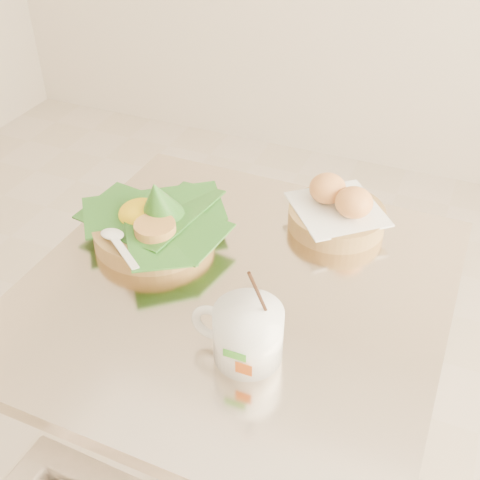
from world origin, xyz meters
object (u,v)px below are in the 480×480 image
at_px(cafe_table, 236,372).
at_px(rice_basket, 153,222).
at_px(bread_basket, 338,211).
at_px(coffee_mug, 246,333).

relative_size(cafe_table, rice_basket, 2.65).
xyz_separation_m(rice_basket, bread_basket, (0.30, 0.17, -0.00)).
relative_size(cafe_table, bread_basket, 3.38).
relative_size(cafe_table, coffee_mug, 4.22).
bearing_deg(rice_basket, cafe_table, -18.42).
xyz_separation_m(cafe_table, bread_basket, (0.11, 0.24, 0.26)).
relative_size(bread_basket, coffee_mug, 1.25).
bearing_deg(coffee_mug, rice_basket, 143.30).
height_order(cafe_table, coffee_mug, coffee_mug).
bearing_deg(bread_basket, rice_basket, -150.29).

